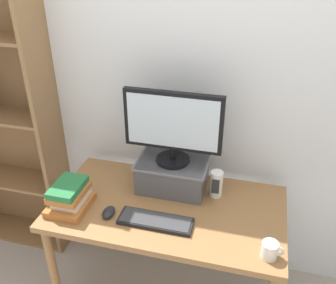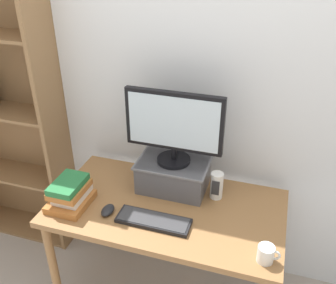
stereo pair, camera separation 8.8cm
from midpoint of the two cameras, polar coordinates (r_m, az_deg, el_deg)
The scene contains 10 objects.
back_wall at distance 2.25m, azimuth 4.49°, elevation 8.68°, with size 7.00×0.08×2.60m.
desk at distance 2.20m, azimuth 0.96°, elevation -11.33°, with size 1.31×0.71×0.74m.
bookshelf_unit at distance 2.80m, azimuth -23.34°, elevation 4.93°, with size 0.84×0.28×2.06m.
riser_box at distance 2.23m, azimuth 1.99°, elevation -4.80°, with size 0.42×0.30×0.18m.
computer_monitor at distance 2.07m, azimuth 2.14°, elevation 2.54°, with size 0.56×0.19×0.43m.
keyboard at distance 2.03m, azimuth -0.94°, elevation -11.89°, with size 0.40×0.13×0.02m.
computer_mouse at distance 2.11m, azimuth -7.97°, elevation -10.28°, with size 0.06×0.10×0.04m.
book_stack at distance 2.17m, azimuth -13.54°, elevation -7.67°, with size 0.21×0.25×0.16m.
coffee_mug at distance 1.89m, azimuth 16.09°, elevation -16.10°, with size 0.11×0.08×0.09m.
desk_speaker at distance 2.18m, azimuth 8.58°, elevation -6.58°, with size 0.07×0.08×0.16m.
Camera 2 is at (0.51, -1.58, 2.10)m, focal length 40.00 mm.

